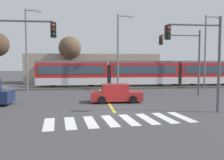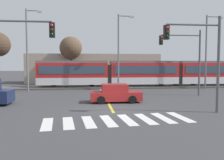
{
  "view_description": "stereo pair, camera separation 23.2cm",
  "coord_description": "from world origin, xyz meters",
  "px_view_note": "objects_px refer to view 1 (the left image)",
  "views": [
    {
      "loc": [
        -1.95,
        -16.3,
        3.16
      ],
      "look_at": [
        0.75,
        6.82,
        1.6
      ],
      "focal_mm": 38.0,
      "sensor_mm": 36.0,
      "label": 1
    },
    {
      "loc": [
        -1.72,
        -16.33,
        3.16
      ],
      "look_at": [
        0.75,
        6.82,
        1.6
      ],
      "focal_mm": 38.0,
      "sensor_mm": 36.0,
      "label": 2
    }
  ],
  "objects_px": {
    "traffic_light_mid_right": "(186,53)",
    "street_lamp_centre": "(119,48)",
    "light_rail_tram": "(143,72)",
    "traffic_light_near_left": "(15,49)",
    "street_lamp_west": "(28,46)",
    "street_lamp_east": "(207,48)",
    "sedan_crossing": "(116,94)",
    "bare_tree_west": "(70,48)",
    "traffic_light_near_right": "(201,50)"
  },
  "relations": [
    {
      "from": "traffic_light_near_right",
      "to": "street_lamp_centre",
      "type": "xyz_separation_m",
      "value": [
        -3.26,
        14.0,
        1.07
      ]
    },
    {
      "from": "street_lamp_east",
      "to": "street_lamp_centre",
      "type": "bearing_deg",
      "value": -178.64
    },
    {
      "from": "traffic_light_near_left",
      "to": "street_lamp_east",
      "type": "relative_size",
      "value": 0.65
    },
    {
      "from": "traffic_light_near_left",
      "to": "street_lamp_centre",
      "type": "bearing_deg",
      "value": 58.94
    },
    {
      "from": "traffic_light_mid_right",
      "to": "light_rail_tram",
      "type": "bearing_deg",
      "value": 104.17
    },
    {
      "from": "sedan_crossing",
      "to": "street_lamp_east",
      "type": "distance_m",
      "value": 16.59
    },
    {
      "from": "traffic_light_near_right",
      "to": "street_lamp_west",
      "type": "distance_m",
      "value": 19.49
    },
    {
      "from": "sedan_crossing",
      "to": "light_rail_tram",
      "type": "bearing_deg",
      "value": 66.31
    },
    {
      "from": "bare_tree_west",
      "to": "sedan_crossing",
      "type": "bearing_deg",
      "value": -74.91
    },
    {
      "from": "sedan_crossing",
      "to": "traffic_light_near_right",
      "type": "distance_m",
      "value": 7.67
    },
    {
      "from": "light_rail_tram",
      "to": "street_lamp_west",
      "type": "xyz_separation_m",
      "value": [
        -14.3,
        -3.34,
        3.21
      ]
    },
    {
      "from": "street_lamp_west",
      "to": "street_lamp_centre",
      "type": "height_order",
      "value": "street_lamp_west"
    },
    {
      "from": "traffic_light_near_left",
      "to": "street_lamp_east",
      "type": "bearing_deg",
      "value": 35.65
    },
    {
      "from": "traffic_light_mid_right",
      "to": "street_lamp_centre",
      "type": "bearing_deg",
      "value": 135.5
    },
    {
      "from": "sedan_crossing",
      "to": "bare_tree_west",
      "type": "relative_size",
      "value": 0.57
    },
    {
      "from": "sedan_crossing",
      "to": "traffic_light_mid_right",
      "type": "distance_m",
      "value": 8.97
    },
    {
      "from": "street_lamp_centre",
      "to": "traffic_light_near_left",
      "type": "bearing_deg",
      "value": -121.06
    },
    {
      "from": "traffic_light_near_left",
      "to": "street_lamp_west",
      "type": "xyz_separation_m",
      "value": [
        -2.33,
        13.4,
        1.21
      ]
    },
    {
      "from": "traffic_light_mid_right",
      "to": "street_lamp_centre",
      "type": "relative_size",
      "value": 0.72
    },
    {
      "from": "traffic_light_near_right",
      "to": "street_lamp_centre",
      "type": "height_order",
      "value": "street_lamp_centre"
    },
    {
      "from": "bare_tree_west",
      "to": "light_rail_tram",
      "type": "bearing_deg",
      "value": -29.36
    },
    {
      "from": "sedan_crossing",
      "to": "traffic_light_mid_right",
      "type": "relative_size",
      "value": 0.64
    },
    {
      "from": "light_rail_tram",
      "to": "street_lamp_east",
      "type": "bearing_deg",
      "value": -19.56
    },
    {
      "from": "sedan_crossing",
      "to": "traffic_light_near_left",
      "type": "bearing_deg",
      "value": -145.08
    },
    {
      "from": "light_rail_tram",
      "to": "street_lamp_east",
      "type": "relative_size",
      "value": 3.0
    },
    {
      "from": "bare_tree_west",
      "to": "traffic_light_near_right",
      "type": "bearing_deg",
      "value": -66.87
    },
    {
      "from": "street_lamp_west",
      "to": "street_lamp_centre",
      "type": "bearing_deg",
      "value": 1.99
    },
    {
      "from": "light_rail_tram",
      "to": "traffic_light_near_left",
      "type": "distance_m",
      "value": 20.68
    },
    {
      "from": "traffic_light_near_left",
      "to": "traffic_light_near_right",
      "type": "bearing_deg",
      "value": -1.1
    },
    {
      "from": "street_lamp_east",
      "to": "traffic_light_mid_right",
      "type": "bearing_deg",
      "value": -131.69
    },
    {
      "from": "sedan_crossing",
      "to": "bare_tree_west",
      "type": "xyz_separation_m",
      "value": [
        -4.79,
        17.76,
        4.93
      ]
    },
    {
      "from": "traffic_light_near_left",
      "to": "street_lamp_west",
      "type": "bearing_deg",
      "value": 99.86
    },
    {
      "from": "light_rail_tram",
      "to": "traffic_light_mid_right",
      "type": "height_order",
      "value": "traffic_light_mid_right"
    },
    {
      "from": "traffic_light_near_left",
      "to": "street_lamp_east",
      "type": "xyz_separation_m",
      "value": [
        19.58,
        14.04,
        1.21
      ]
    },
    {
      "from": "traffic_light_mid_right",
      "to": "bare_tree_west",
      "type": "relative_size",
      "value": 0.89
    },
    {
      "from": "traffic_light_near_left",
      "to": "bare_tree_west",
      "type": "height_order",
      "value": "bare_tree_west"
    },
    {
      "from": "sedan_crossing",
      "to": "street_lamp_west",
      "type": "xyz_separation_m",
      "value": [
        -9.0,
        8.75,
        4.56
      ]
    },
    {
      "from": "traffic_light_near_right",
      "to": "street_lamp_east",
      "type": "bearing_deg",
      "value": 60.64
    },
    {
      "from": "traffic_light_near_right",
      "to": "traffic_light_near_left",
      "type": "height_order",
      "value": "traffic_light_near_right"
    },
    {
      "from": "traffic_light_near_right",
      "to": "sedan_crossing",
      "type": "bearing_deg",
      "value": 135.02
    },
    {
      "from": "traffic_light_near_left",
      "to": "street_lamp_centre",
      "type": "distance_m",
      "value": 16.12
    },
    {
      "from": "traffic_light_near_right",
      "to": "street_lamp_centre",
      "type": "distance_m",
      "value": 14.41
    },
    {
      "from": "traffic_light_mid_right",
      "to": "street_lamp_centre",
      "type": "xyz_separation_m",
      "value": [
        -5.89,
        5.79,
        0.82
      ]
    },
    {
      "from": "traffic_light_near_left",
      "to": "street_lamp_west",
      "type": "height_order",
      "value": "street_lamp_west"
    },
    {
      "from": "street_lamp_west",
      "to": "street_lamp_east",
      "type": "xyz_separation_m",
      "value": [
        21.91,
        0.64,
        -0.01
      ]
    },
    {
      "from": "sedan_crossing",
      "to": "traffic_light_near_left",
      "type": "xyz_separation_m",
      "value": [
        -6.67,
        -4.66,
        3.35
      ]
    },
    {
      "from": "traffic_light_near_left",
      "to": "street_lamp_west",
      "type": "distance_m",
      "value": 13.66
    },
    {
      "from": "traffic_light_mid_right",
      "to": "sedan_crossing",
      "type": "bearing_deg",
      "value": -156.1
    },
    {
      "from": "traffic_light_near_right",
      "to": "bare_tree_west",
      "type": "height_order",
      "value": "bare_tree_west"
    },
    {
      "from": "street_lamp_west",
      "to": "bare_tree_west",
      "type": "distance_m",
      "value": 9.96
    }
  ]
}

